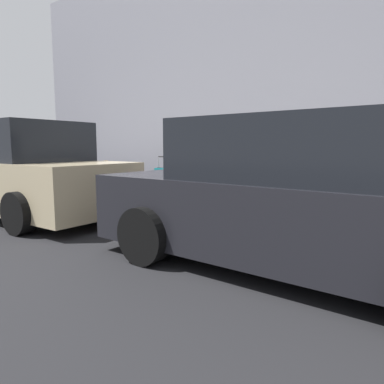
% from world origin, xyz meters
% --- Properties ---
extents(ground_plane, '(40.00, 40.00, 0.00)m').
position_xyz_m(ground_plane, '(0.00, 0.00, 0.00)').
color(ground_plane, black).
extents(sidewalk_curb, '(18.00, 5.00, 0.14)m').
position_xyz_m(sidewalk_curb, '(0.00, -2.50, 0.07)').
color(sidewalk_curb, '#9E9B93').
rests_on(sidewalk_curb, ground_plane).
extents(building_facade_sidewalk_side, '(24.00, 3.00, 8.81)m').
position_xyz_m(building_facade_sidewalk_side, '(0.00, -8.52, 4.41)').
color(building_facade_sidewalk_side, gray).
rests_on(building_facade_sidewalk_side, ground_plane).
extents(suitcase_black_0, '(0.37, 0.21, 0.93)m').
position_xyz_m(suitcase_black_0, '(-3.77, -0.86, 0.47)').
color(suitcase_black_0, black).
rests_on(suitcase_black_0, sidewalk_curb).
extents(suitcase_navy_1, '(0.41, 0.24, 0.91)m').
position_xyz_m(suitcase_navy_1, '(-3.27, -0.77, 0.45)').
color(suitcase_navy_1, navy).
rests_on(suitcase_navy_1, sidewalk_curb).
extents(suitcase_silver_2, '(0.42, 0.20, 0.82)m').
position_xyz_m(suitcase_silver_2, '(-2.75, -0.79, 0.41)').
color(suitcase_silver_2, '#9EA0A8').
rests_on(suitcase_silver_2, sidewalk_curb).
extents(suitcase_red_3, '(0.43, 0.21, 0.59)m').
position_xyz_m(suitcase_red_3, '(-2.23, -0.88, 0.41)').
color(suitcase_red_3, red).
rests_on(suitcase_red_3, sidewalk_curb).
extents(suitcase_olive_4, '(0.43, 0.29, 0.94)m').
position_xyz_m(suitcase_olive_4, '(-1.70, -0.86, 0.49)').
color(suitcase_olive_4, '#59601E').
rests_on(suitcase_olive_4, sidewalk_curb).
extents(suitcase_maroon_5, '(0.37, 0.27, 0.81)m').
position_xyz_m(suitcase_maroon_5, '(-1.20, -0.85, 0.42)').
color(suitcase_maroon_5, maroon).
rests_on(suitcase_maroon_5, sidewalk_curb).
extents(suitcase_teal_6, '(0.50, 0.25, 0.94)m').
position_xyz_m(suitcase_teal_6, '(-0.67, -0.84, 0.48)').
color(suitcase_teal_6, '#0F606B').
rests_on(suitcase_teal_6, sidewalk_curb).
extents(fire_hydrant, '(0.39, 0.21, 0.79)m').
position_xyz_m(fire_hydrant, '(0.37, -0.81, 0.55)').
color(fire_hydrant, '#D89E0C').
rests_on(fire_hydrant, sidewalk_curb).
extents(bollard_post, '(0.11, 0.11, 0.81)m').
position_xyz_m(bollard_post, '(1.01, -0.66, 0.55)').
color(bollard_post, brown).
rests_on(bollard_post, sidewalk_curb).
extents(parked_car_charcoal_0, '(4.46, 2.24, 1.58)m').
position_xyz_m(parked_car_charcoal_0, '(-4.30, 1.50, 0.74)').
color(parked_car_charcoal_0, black).
rests_on(parked_car_charcoal_0, ground_plane).
extents(parked_car_beige_1, '(4.69, 2.03, 1.72)m').
position_xyz_m(parked_car_beige_1, '(0.93, 1.50, 0.80)').
color(parked_car_beige_1, tan).
rests_on(parked_car_beige_1, ground_plane).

